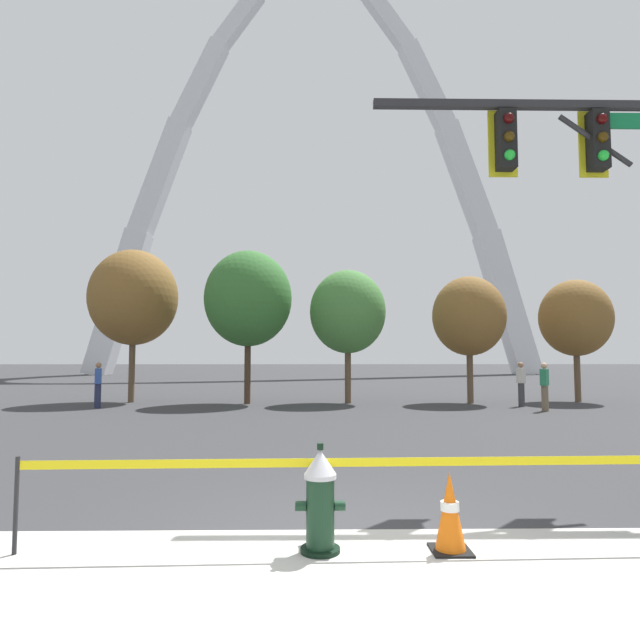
# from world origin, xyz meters

# --- Properties ---
(ground_plane) EXTENTS (240.00, 240.00, 0.00)m
(ground_plane) POSITION_xyz_m (0.00, 0.00, 0.00)
(ground_plane) COLOR #333335
(fire_hydrant) EXTENTS (0.46, 0.48, 0.99)m
(fire_hydrant) POSITION_xyz_m (-0.12, -0.24, 0.47)
(fire_hydrant) COLOR black
(fire_hydrant) RESTS_ON ground
(caution_tape_barrier) EXTENTS (6.10, 0.21, 0.88)m
(caution_tape_barrier) POSITION_xyz_m (0.15, -0.18, 0.62)
(caution_tape_barrier) COLOR #232326
(caution_tape_barrier) RESTS_ON ground
(traffic_cone_by_hydrant) EXTENTS (0.36, 0.36, 0.73)m
(traffic_cone_by_hydrant) POSITION_xyz_m (1.08, -0.25, 0.36)
(traffic_cone_by_hydrant) COLOR black
(traffic_cone_by_hydrant) RESTS_ON ground
(traffic_signal_gantry) EXTENTS (5.02, 0.44, 6.00)m
(traffic_signal_gantry) POSITION_xyz_m (4.39, 2.50, 4.07)
(traffic_signal_gantry) COLOR #232326
(traffic_signal_gantry) RESTS_ON ground
(monument_arch) EXTENTS (45.70, 2.32, 43.91)m
(monument_arch) POSITION_xyz_m (-0.00, 47.91, 19.23)
(monument_arch) COLOR silver
(monument_arch) RESTS_ON ground
(tree_far_left) EXTENTS (3.45, 3.45, 6.04)m
(tree_far_left) POSITION_xyz_m (-7.28, 15.72, 4.13)
(tree_far_left) COLOR brown
(tree_far_left) RESTS_ON ground
(tree_left_mid) EXTENTS (3.36, 3.36, 5.88)m
(tree_left_mid) POSITION_xyz_m (-2.64, 15.01, 4.02)
(tree_left_mid) COLOR #473323
(tree_left_mid) RESTS_ON ground
(tree_center_left) EXTENTS (2.95, 2.95, 5.16)m
(tree_center_left) POSITION_xyz_m (1.21, 15.19, 3.53)
(tree_center_left) COLOR brown
(tree_center_left) RESTS_ON ground
(tree_center_right) EXTENTS (2.81, 2.81, 4.92)m
(tree_center_right) POSITION_xyz_m (5.93, 15.14, 3.36)
(tree_center_right) COLOR brown
(tree_center_right) RESTS_ON ground
(tree_right_mid) EXTENTS (2.79, 2.79, 4.88)m
(tree_right_mid) POSITION_xyz_m (10.40, 15.71, 3.34)
(tree_right_mid) COLOR brown
(tree_right_mid) RESTS_ON ground
(pedestrian_walking_left) EXTENTS (0.29, 0.38, 1.59)m
(pedestrian_walking_left) POSITION_xyz_m (-7.65, 13.39, 0.82)
(pedestrian_walking_left) COLOR #232847
(pedestrian_walking_left) RESTS_ON ground
(pedestrian_standing_center) EXTENTS (0.39, 0.38, 1.59)m
(pedestrian_standing_center) POSITION_xyz_m (7.37, 13.77, 0.82)
(pedestrian_standing_center) COLOR #38383D
(pedestrian_standing_center) RESTS_ON ground
(pedestrian_walking_right) EXTENTS (0.37, 0.39, 1.59)m
(pedestrian_walking_right) POSITION_xyz_m (7.49, 12.14, 0.82)
(pedestrian_walking_right) COLOR brown
(pedestrian_walking_right) RESTS_ON ground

